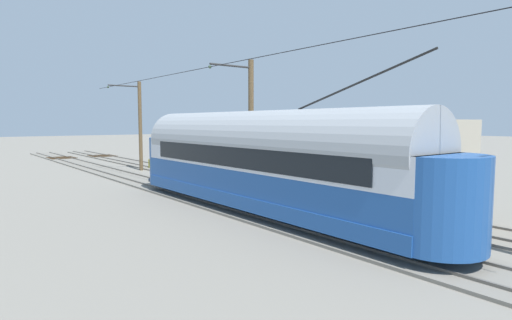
# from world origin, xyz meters

# --- Properties ---
(ground_plane) EXTENTS (220.00, 220.00, 0.00)m
(ground_plane) POSITION_xyz_m (0.00, 0.00, 0.00)
(ground_plane) COLOR gray
(track_streetcar_siding) EXTENTS (2.80, 80.00, 0.18)m
(track_streetcar_siding) POSITION_xyz_m (-2.10, -0.31, 0.05)
(track_streetcar_siding) COLOR slate
(track_streetcar_siding) RESTS_ON ground
(track_adjacent_siding) EXTENTS (2.80, 80.00, 0.18)m
(track_adjacent_siding) POSITION_xyz_m (2.10, -0.31, 0.05)
(track_adjacent_siding) COLOR slate
(track_adjacent_siding) RESTS_ON ground
(vintage_streetcar) EXTENTS (2.65, 18.22, 5.64)m
(vintage_streetcar) POSITION_xyz_m (2.10, 2.78, 2.27)
(vintage_streetcar) COLOR #1E4C93
(vintage_streetcar) RESTS_ON ground
(boxcar_adjacent) EXTENTS (2.96, 11.23, 3.85)m
(boxcar_adjacent) POSITION_xyz_m (-2.10, 3.50, 2.16)
(boxcar_adjacent) COLOR #B2A893
(boxcar_adjacent) RESTS_ON ground
(catenary_pole_foreground) EXTENTS (2.67, 0.28, 7.01)m
(catenary_pole_foreground) POSITION_xyz_m (-0.28, -15.54, 3.66)
(catenary_pole_foreground) COLOR brown
(catenary_pole_foreground) RESTS_ON ground
(catenary_pole_mid_near) EXTENTS (2.67, 0.28, 7.01)m
(catenary_pole_mid_near) POSITION_xyz_m (-0.28, -0.99, 3.66)
(catenary_pole_mid_near) COLOR brown
(catenary_pole_mid_near) RESTS_ON ground
(overhead_wire_run) EXTENTS (2.46, 33.09, 0.18)m
(overhead_wire_run) POSITION_xyz_m (2.04, -1.65, 6.47)
(overhead_wire_run) COLOR black
(overhead_wire_run) RESTS_ON ground
(switch_stand) EXTENTS (0.50, 0.30, 1.24)m
(switch_stand) POSITION_xyz_m (-3.52, -11.11, 0.70)
(switch_stand) COLOR black
(switch_stand) RESTS_ON ground
(track_end_bumper) EXTENTS (1.80, 0.60, 0.80)m
(track_end_bumper) POSITION_xyz_m (-2.10, -15.81, 0.40)
(track_end_bumper) COLOR #B2A519
(track_end_bumper) RESTS_ON ground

